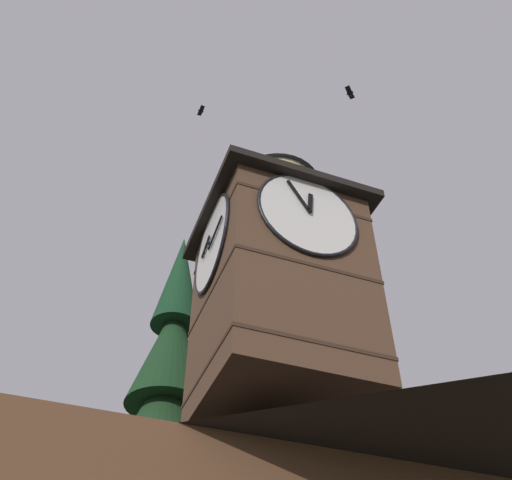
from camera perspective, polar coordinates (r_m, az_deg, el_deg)
The scene contains 3 objects.
clock_tower at distance 16.53m, azimuth 2.23°, elevation -3.66°, with size 4.62×4.62×9.38m.
flying_bird_high at distance 23.69m, azimuth 8.97°, elevation 13.69°, with size 0.58×0.55×0.15m.
flying_bird_low at distance 24.08m, azimuth -5.29°, elevation 12.16°, with size 0.23×0.50×0.13m.
Camera 1 is at (3.47, 10.09, 1.97)m, focal length 41.90 mm.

